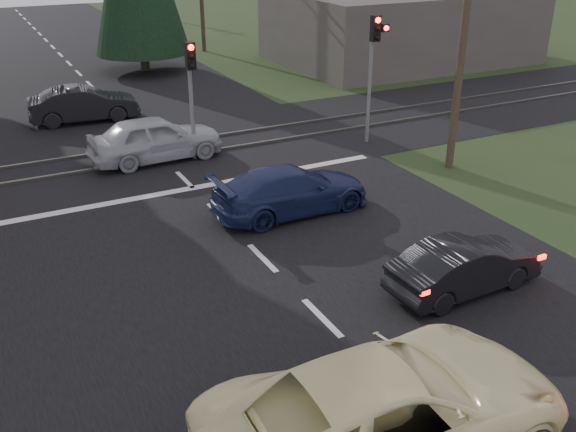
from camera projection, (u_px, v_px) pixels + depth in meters
ground at (322, 318)px, 13.72m from camera, size 120.00×120.00×0.00m
road at (175, 170)px, 21.79m from camera, size 14.00×100.00×0.01m
rail_corridor at (158, 153)px, 23.40m from camera, size 120.00×8.00×0.01m
stop_line at (193, 188)px, 20.33m from camera, size 13.00×0.35×0.00m
rail_near at (164, 158)px, 22.74m from camera, size 120.00×0.12×0.10m
rail_far at (152, 145)px, 24.03m from camera, size 120.00×0.12×0.10m
traffic_signal_right at (374, 55)px, 23.10m from camera, size 0.68×0.48×4.70m
traffic_signal_center at (191, 81)px, 21.57m from camera, size 0.32×0.48×4.10m
utility_pole_near at (465, 26)px, 20.10m from camera, size 1.80×0.26×9.00m
building_right at (400, 26)px, 38.09m from camera, size 14.00×10.00×4.00m
cream_coupe at (388, 409)px, 9.98m from camera, size 6.10×2.95×1.67m
dark_hatchback at (464, 266)px, 14.51m from camera, size 3.77×1.45×1.23m
silver_car at (155, 138)px, 22.42m from camera, size 4.72×2.06×1.58m
blue_sedan at (291, 190)px, 18.43m from camera, size 4.73×2.01×1.36m
dark_car_far at (84, 104)px, 26.78m from camera, size 4.55×1.93×1.46m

